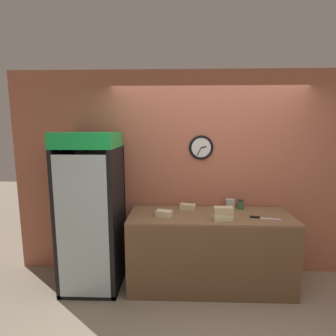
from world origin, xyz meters
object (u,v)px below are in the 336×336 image
object	(u,v)px
sandwich_stack_middle	(223,210)
sandwich_flat_left	(188,207)
napkin_dispenser	(230,203)
chefs_knife	(261,218)
sandwich_stack_bottom	(223,217)
condiment_jar	(241,205)
beverage_cooler	(93,203)
sandwich_flat_right	(164,214)

from	to	relation	value
sandwich_stack_middle	sandwich_flat_left	world-z (taller)	sandwich_stack_middle
napkin_dispenser	chefs_knife	bearing A→B (deg)	-53.73
sandwich_flat_left	napkin_dispenser	bearing A→B (deg)	8.12
napkin_dispenser	sandwich_flat_left	bearing A→B (deg)	-171.88
sandwich_stack_bottom	condiment_jar	xyz separation A→B (m)	(0.30, 0.43, 0.02)
sandwich_stack_middle	sandwich_flat_left	bearing A→B (deg)	134.39
sandwich_stack_middle	chefs_knife	size ratio (longest dim) A/B	0.62
beverage_cooler	chefs_knife	xyz separation A→B (m)	(2.02, -0.15, -0.11)
sandwich_flat_right	condiment_jar	bearing A→B (deg)	18.34
sandwich_stack_bottom	sandwich_flat_left	world-z (taller)	sandwich_stack_bottom
chefs_knife	napkin_dispenser	xyz separation A→B (m)	(-0.28, 0.39, 0.05)
chefs_knife	condiment_jar	size ratio (longest dim) A/B	2.87
sandwich_stack_middle	condiment_jar	world-z (taller)	sandwich_stack_middle
condiment_jar	napkin_dispenser	xyz separation A→B (m)	(-0.13, 0.04, 0.00)
sandwich_stack_middle	sandwich_flat_left	size ratio (longest dim) A/B	1.00
sandwich_stack_bottom	beverage_cooler	bearing A→B (deg)	171.52
condiment_jar	napkin_dispenser	size ratio (longest dim) A/B	1.00
chefs_knife	sandwich_stack_middle	bearing A→B (deg)	-169.32
beverage_cooler	sandwich_flat_right	world-z (taller)	beverage_cooler
beverage_cooler	sandwich_stack_bottom	xyz separation A→B (m)	(1.57, -0.23, -0.08)
condiment_jar	sandwich_flat_right	bearing A→B (deg)	-161.66
beverage_cooler	napkin_dispenser	size ratio (longest dim) A/B	16.02
sandwich_stack_middle	chefs_knife	distance (m)	0.47
chefs_knife	napkin_dispenser	size ratio (longest dim) A/B	2.87
condiment_jar	napkin_dispenser	bearing A→B (deg)	160.86
sandwich_flat_left	chefs_knife	xyz separation A→B (m)	(0.84, -0.31, -0.03)
beverage_cooler	sandwich_stack_bottom	bearing A→B (deg)	-8.48
sandwich_flat_left	napkin_dispenser	size ratio (longest dim) A/B	1.79
sandwich_flat_right	condiment_jar	world-z (taller)	condiment_jar
napkin_dispenser	sandwich_stack_middle	bearing A→B (deg)	-109.63
chefs_knife	sandwich_stack_bottom	bearing A→B (deg)	-169.32
sandwich_stack_middle	sandwich_flat_right	size ratio (longest dim) A/B	1.04
sandwich_flat_left	chefs_knife	bearing A→B (deg)	-20.19
sandwich_stack_bottom	sandwich_flat_left	bearing A→B (deg)	134.39
beverage_cooler	sandwich_stack_bottom	world-z (taller)	beverage_cooler
beverage_cooler	chefs_knife	size ratio (longest dim) A/B	5.58
sandwich_flat_left	sandwich_flat_right	world-z (taller)	sandwich_flat_right
sandwich_flat_right	condiment_jar	size ratio (longest dim) A/B	1.71
napkin_dispenser	condiment_jar	bearing A→B (deg)	-19.14
sandwich_flat_right	napkin_dispenser	distance (m)	0.92
beverage_cooler	sandwich_flat_right	distance (m)	0.90
beverage_cooler	sandwich_flat_left	distance (m)	1.20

